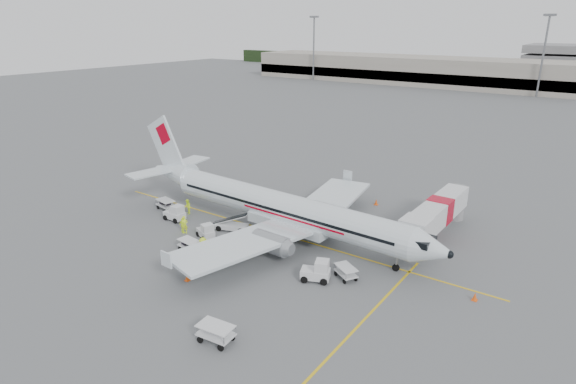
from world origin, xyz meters
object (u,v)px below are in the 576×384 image
at_px(aircraft, 284,188).
at_px(tug_aft, 174,212).
at_px(belt_loader, 232,219).
at_px(tug_fore, 315,270).
at_px(tug_mid, 206,230).
at_px(jet_bridge, 438,218).

distance_m(aircraft, tug_aft, 13.05).
distance_m(belt_loader, tug_fore, 12.91).
distance_m(belt_loader, tug_aft, 6.95).
bearing_deg(tug_mid, jet_bridge, 56.50).
height_order(aircraft, tug_fore, aircraft).
bearing_deg(belt_loader, tug_mid, -126.88).
xyz_separation_m(aircraft, jet_bridge, (12.56, 8.35, -2.95)).
bearing_deg(tug_mid, tug_aft, -171.70).
xyz_separation_m(aircraft, tug_aft, (-11.88, -3.56, -4.05)).
height_order(jet_bridge, tug_fore, jet_bridge).
relative_size(tug_fore, tug_aft, 1.05).
bearing_deg(aircraft, tug_fore, -36.10).
height_order(jet_bridge, belt_loader, jet_bridge).
relative_size(jet_bridge, tug_fore, 6.37).
bearing_deg(belt_loader, aircraft, 2.14).
bearing_deg(tug_aft, belt_loader, 12.53).
bearing_deg(aircraft, jet_bridge, 36.06).
relative_size(aircraft, tug_aft, 15.93).
relative_size(belt_loader, tug_fore, 1.86).
bearing_deg(aircraft, tug_mid, -138.42).
bearing_deg(jet_bridge, tug_aft, -153.12).
xyz_separation_m(jet_bridge, belt_loader, (-17.67, -10.38, -0.78)).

